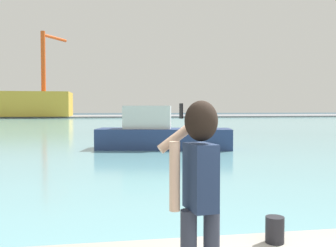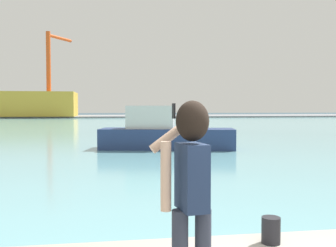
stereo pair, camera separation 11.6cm
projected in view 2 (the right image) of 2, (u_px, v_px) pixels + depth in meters
name	position (u px, v px, depth m)	size (l,w,h in m)	color
ground_plane	(123.00, 125.00, 52.45)	(220.00, 220.00, 0.00)	#334751
harbor_water	(122.00, 124.00, 54.42)	(140.00, 100.00, 0.02)	#6BA8B2
far_shore_dock	(117.00, 116.00, 93.91)	(140.00, 20.00, 0.39)	gray
person_photographer	(190.00, 181.00, 3.17)	(0.53, 0.55, 1.74)	#2D3342
harbor_bollard	(271.00, 230.00, 4.67)	(0.23, 0.23, 0.33)	black
boat_moored	(163.00, 134.00, 21.50)	(7.83, 3.67, 2.45)	navy
warehouse_left	(36.00, 104.00, 86.27)	(17.93, 11.43, 5.48)	gold
port_crane	(51.00, 68.00, 85.43)	(5.01, 7.74, 18.99)	#D84C19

